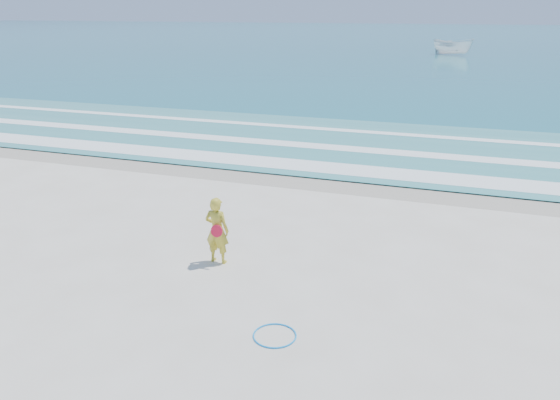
% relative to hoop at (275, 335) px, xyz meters
% --- Properties ---
extents(ground, '(400.00, 400.00, 0.00)m').
position_rel_hoop_xyz_m(ground, '(-1.33, -0.04, -0.01)').
color(ground, silver).
rests_on(ground, ground).
extents(wet_sand, '(400.00, 2.40, 0.00)m').
position_rel_hoop_xyz_m(wet_sand, '(-1.33, 8.96, -0.01)').
color(wet_sand, '#B2A893').
rests_on(wet_sand, ground).
extents(ocean, '(400.00, 190.00, 0.04)m').
position_rel_hoop_xyz_m(ocean, '(-1.33, 104.96, 0.01)').
color(ocean, '#19727F').
rests_on(ocean, ground).
extents(shallow, '(400.00, 10.00, 0.01)m').
position_rel_hoop_xyz_m(shallow, '(-1.33, 13.96, 0.03)').
color(shallow, '#59B7AD').
rests_on(shallow, ocean).
extents(foam_near, '(400.00, 1.40, 0.01)m').
position_rel_hoop_xyz_m(foam_near, '(-1.33, 10.26, 0.04)').
color(foam_near, white).
rests_on(foam_near, shallow).
extents(foam_mid, '(400.00, 0.90, 0.01)m').
position_rel_hoop_xyz_m(foam_mid, '(-1.33, 13.16, 0.04)').
color(foam_mid, white).
rests_on(foam_mid, shallow).
extents(foam_far, '(400.00, 0.60, 0.01)m').
position_rel_hoop_xyz_m(foam_far, '(-1.33, 16.46, 0.04)').
color(foam_far, white).
rests_on(foam_far, shallow).
extents(hoop, '(0.76, 0.76, 0.03)m').
position_rel_hoop_xyz_m(hoop, '(0.00, 0.00, 0.00)').
color(hoop, '#0D92F1').
rests_on(hoop, ground).
extents(boat, '(5.31, 3.65, 1.92)m').
position_rel_hoop_xyz_m(boat, '(0.24, 62.19, 0.99)').
color(boat, white).
rests_on(boat, ocean).
extents(woman, '(0.56, 0.41, 1.50)m').
position_rel_hoop_xyz_m(woman, '(-2.15, 2.32, 0.74)').
color(woman, gold).
rests_on(woman, ground).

